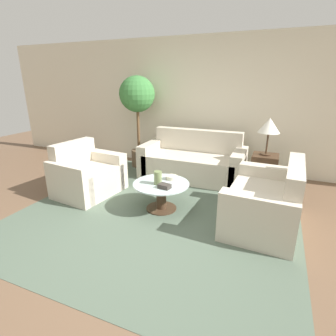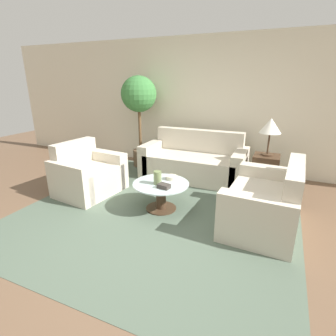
{
  "view_description": "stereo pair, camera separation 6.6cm",
  "coord_description": "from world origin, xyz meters",
  "px_view_note": "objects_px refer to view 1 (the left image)",
  "views": [
    {
      "loc": [
        1.35,
        -2.37,
        1.79
      ],
      "look_at": [
        -0.06,
        1.0,
        0.55
      ],
      "focal_mm": 28.0,
      "sensor_mm": 36.0,
      "label": 1
    },
    {
      "loc": [
        1.41,
        -2.35,
        1.79
      ],
      "look_at": [
        -0.06,
        1.0,
        0.55
      ],
      "focal_mm": 28.0,
      "sensor_mm": 36.0,
      "label": 2
    }
  ],
  "objects_px": {
    "coffee_table": "(161,192)",
    "table_lamp": "(269,126)",
    "sofa_main": "(193,162)",
    "vase": "(158,178)",
    "book_stack": "(164,186)",
    "armchair": "(86,176)",
    "bowl": "(172,177)",
    "loveseat": "(268,204)",
    "potted_plant": "(137,101)"
  },
  "relations": [
    {
      "from": "table_lamp",
      "to": "vase",
      "type": "xyz_separation_m",
      "value": [
        -1.32,
        -1.49,
        -0.57
      ]
    },
    {
      "from": "coffee_table",
      "to": "potted_plant",
      "type": "xyz_separation_m",
      "value": [
        -1.25,
        1.65,
        1.12
      ]
    },
    {
      "from": "armchair",
      "to": "table_lamp",
      "type": "relative_size",
      "value": 1.75
    },
    {
      "from": "loveseat",
      "to": "potted_plant",
      "type": "height_order",
      "value": "potted_plant"
    },
    {
      "from": "coffee_table",
      "to": "bowl",
      "type": "distance_m",
      "value": 0.27
    },
    {
      "from": "sofa_main",
      "to": "armchair",
      "type": "height_order",
      "value": "sofa_main"
    },
    {
      "from": "loveseat",
      "to": "bowl",
      "type": "relative_size",
      "value": 8.16
    },
    {
      "from": "coffee_table",
      "to": "table_lamp",
      "type": "bearing_deg",
      "value": 48.19
    },
    {
      "from": "loveseat",
      "to": "vase",
      "type": "distance_m",
      "value": 1.48
    },
    {
      "from": "sofa_main",
      "to": "armchair",
      "type": "xyz_separation_m",
      "value": [
        -1.39,
        -1.39,
        0.0
      ]
    },
    {
      "from": "coffee_table",
      "to": "table_lamp",
      "type": "xyz_separation_m",
      "value": [
        1.29,
        1.44,
        0.8
      ]
    },
    {
      "from": "loveseat",
      "to": "vase",
      "type": "xyz_separation_m",
      "value": [
        -1.45,
        -0.18,
        0.21
      ]
    },
    {
      "from": "armchair",
      "to": "coffee_table",
      "type": "distance_m",
      "value": 1.38
    },
    {
      "from": "table_lamp",
      "to": "book_stack",
      "type": "xyz_separation_m",
      "value": [
        -1.18,
        -1.59,
        -0.63
      ]
    },
    {
      "from": "loveseat",
      "to": "book_stack",
      "type": "height_order",
      "value": "loveseat"
    },
    {
      "from": "loveseat",
      "to": "vase",
      "type": "relative_size",
      "value": 7.33
    },
    {
      "from": "sofa_main",
      "to": "coffee_table",
      "type": "distance_m",
      "value": 1.46
    },
    {
      "from": "loveseat",
      "to": "book_stack",
      "type": "distance_m",
      "value": 1.35
    },
    {
      "from": "armchair",
      "to": "bowl",
      "type": "distance_m",
      "value": 1.47
    },
    {
      "from": "vase",
      "to": "bowl",
      "type": "distance_m",
      "value": 0.28
    },
    {
      "from": "coffee_table",
      "to": "table_lamp",
      "type": "distance_m",
      "value": 2.1
    },
    {
      "from": "bowl",
      "to": "book_stack",
      "type": "xyz_separation_m",
      "value": [
        0.03,
        -0.34,
        0.0
      ]
    },
    {
      "from": "table_lamp",
      "to": "loveseat",
      "type": "bearing_deg",
      "value": -84.21
    },
    {
      "from": "sofa_main",
      "to": "book_stack",
      "type": "xyz_separation_m",
      "value": [
        0.1,
        -1.61,
        0.14
      ]
    },
    {
      "from": "vase",
      "to": "book_stack",
      "type": "xyz_separation_m",
      "value": [
        0.14,
        -0.1,
        -0.06
      ]
    },
    {
      "from": "coffee_table",
      "to": "vase",
      "type": "height_order",
      "value": "vase"
    },
    {
      "from": "vase",
      "to": "armchair",
      "type": "bearing_deg",
      "value": 175.06
    },
    {
      "from": "potted_plant",
      "to": "book_stack",
      "type": "height_order",
      "value": "potted_plant"
    },
    {
      "from": "vase",
      "to": "sofa_main",
      "type": "bearing_deg",
      "value": 88.28
    },
    {
      "from": "armchair",
      "to": "vase",
      "type": "bearing_deg",
      "value": -88.25
    },
    {
      "from": "vase",
      "to": "bowl",
      "type": "height_order",
      "value": "vase"
    },
    {
      "from": "armchair",
      "to": "potted_plant",
      "type": "relative_size",
      "value": 0.58
    },
    {
      "from": "loveseat",
      "to": "bowl",
      "type": "bearing_deg",
      "value": -89.36
    },
    {
      "from": "sofa_main",
      "to": "bowl",
      "type": "distance_m",
      "value": 1.27
    },
    {
      "from": "table_lamp",
      "to": "sofa_main",
      "type": "bearing_deg",
      "value": 179.27
    },
    {
      "from": "armchair",
      "to": "book_stack",
      "type": "relative_size",
      "value": 6.11
    },
    {
      "from": "potted_plant",
      "to": "bowl",
      "type": "xyz_separation_m",
      "value": [
        1.33,
        -1.46,
        -0.95
      ]
    },
    {
      "from": "sofa_main",
      "to": "bowl",
      "type": "relative_size",
      "value": 11.32
    },
    {
      "from": "loveseat",
      "to": "sofa_main",
      "type": "bearing_deg",
      "value": -130.06
    },
    {
      "from": "sofa_main",
      "to": "vase",
      "type": "bearing_deg",
      "value": -91.72
    },
    {
      "from": "sofa_main",
      "to": "vase",
      "type": "distance_m",
      "value": 1.52
    },
    {
      "from": "armchair",
      "to": "loveseat",
      "type": "bearing_deg",
      "value": -81.92
    },
    {
      "from": "book_stack",
      "to": "loveseat",
      "type": "bearing_deg",
      "value": 22.44
    },
    {
      "from": "table_lamp",
      "to": "bowl",
      "type": "relative_size",
      "value": 3.69
    },
    {
      "from": "loveseat",
      "to": "book_stack",
      "type": "bearing_deg",
      "value": -74.53
    },
    {
      "from": "coffee_table",
      "to": "armchair",
      "type": "bearing_deg",
      "value": 177.15
    },
    {
      "from": "loveseat",
      "to": "table_lamp",
      "type": "height_order",
      "value": "table_lamp"
    },
    {
      "from": "table_lamp",
      "to": "potted_plant",
      "type": "distance_m",
      "value": 2.57
    },
    {
      "from": "armchair",
      "to": "book_stack",
      "type": "bearing_deg",
      "value": -91.59
    },
    {
      "from": "sofa_main",
      "to": "book_stack",
      "type": "bearing_deg",
      "value": -86.53
    }
  ]
}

